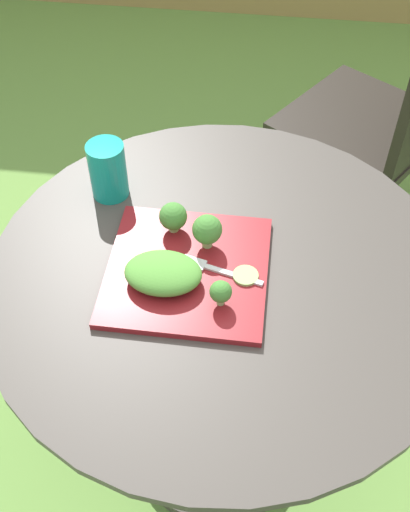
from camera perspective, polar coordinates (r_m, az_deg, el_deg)
name	(u,v)px	position (r m, az deg, el deg)	size (l,w,h in m)	color
ground_plane	(217,442)	(1.75, 1.09, -16.77)	(12.00, 12.00, 0.00)	#669342
patio_table	(220,350)	(1.35, 1.37, -8.63)	(0.87, 0.87, 0.73)	#423D38
patio_chair	(396,110)	(1.93, 17.15, 12.69)	(0.61, 0.61, 0.90)	black
salad_plate	(187,270)	(1.12, -1.64, -1.33)	(0.29, 0.29, 0.01)	maroon
drinking_glass	(108,173)	(1.25, -8.89, 7.57)	(0.07, 0.07, 0.12)	#149989
fork	(214,269)	(1.11, 0.83, -1.20)	(0.15, 0.06, 0.00)	silver
lettuce_mound	(163,273)	(1.08, -3.87, -1.57)	(0.14, 0.10, 0.04)	#519338
broccoli_floret_0	(173,217)	(1.16, -2.95, 3.64)	(0.05, 0.05, 0.06)	#99B770
broccoli_floret_1	(207,230)	(1.12, 0.20, 2.42)	(0.06, 0.06, 0.07)	#99B770
broccoli_floret_2	(221,292)	(1.04, 1.46, -3.33)	(0.04, 0.04, 0.05)	#99B770
cucumber_slice_0	(246,276)	(1.10, 3.75, -1.81)	(0.05, 0.05, 0.01)	#8EB766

